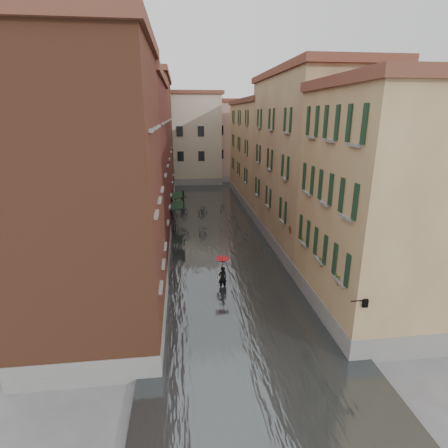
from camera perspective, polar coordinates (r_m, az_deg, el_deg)
ground at (r=20.84m, az=2.02°, el=-12.29°), size 120.00×120.00×0.00m
floodwater at (r=32.63m, az=-1.47°, el=-0.78°), size 10.00×60.00×0.20m
building_left_near at (r=16.82m, az=-20.91°, el=3.10°), size 6.00×8.00×13.00m
building_left_mid at (r=27.47m, az=-15.60°, el=8.30°), size 6.00×14.00×12.50m
building_left_far at (r=42.18m, az=-12.77°, el=12.56°), size 6.00×16.00×14.00m
building_right_near at (r=19.23m, az=24.29°, el=2.09°), size 6.00×8.00×11.50m
building_right_mid at (r=28.86m, az=13.38°, el=9.39°), size 6.00×14.00×13.00m
building_right_far at (r=43.24m, az=6.50°, el=11.32°), size 6.00×16.00×11.50m
building_end_cream at (r=55.98m, az=-7.18°, el=13.47°), size 12.00×9.00×13.00m
building_end_pink at (r=58.68m, az=1.90°, el=13.28°), size 10.00×9.00×12.00m
awning_near at (r=31.54m, az=-7.77°, el=2.90°), size 1.09×3.10×2.80m
awning_far at (r=35.45m, az=-7.71°, el=4.52°), size 1.09×2.98×2.80m
wall_lantern at (r=15.69m, az=21.91°, el=-11.80°), size 0.71×0.22×0.35m
window_planters at (r=19.74m, az=14.37°, el=-3.34°), size 0.59×8.07×0.84m
pedestrian_main at (r=21.44m, az=-0.27°, el=-7.65°), size 0.87×0.87×2.06m
pedestrian_far at (r=41.55m, az=-6.68°, el=4.25°), size 0.93×0.76×1.77m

